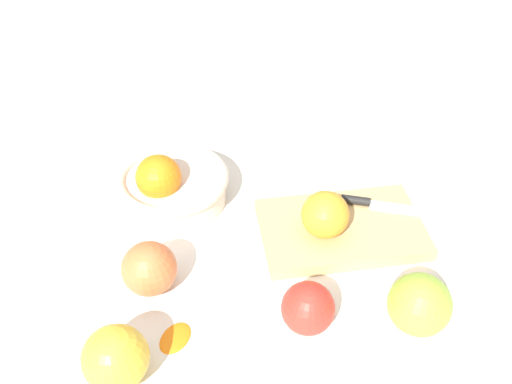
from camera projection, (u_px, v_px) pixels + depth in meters
name	position (u px, v px, depth m)	size (l,w,h in m)	color
ground_plane	(282.00, 258.00, 0.84)	(2.40, 2.40, 0.00)	silver
bowl	(170.00, 185.00, 0.92)	(0.18, 0.18, 0.10)	beige
cutting_board	(342.00, 229.00, 0.88)	(0.25, 0.15, 0.02)	tan
orange_on_board	(325.00, 215.00, 0.83)	(0.07, 0.07, 0.07)	orange
knife	(377.00, 204.00, 0.90)	(0.15, 0.07, 0.01)	silver
apple_mid_left	(149.00, 269.00, 0.78)	(0.08, 0.08, 0.08)	#CC6638
apple_front_center	(308.00, 308.00, 0.73)	(0.07, 0.07, 0.07)	red
apple_front_right	(419.00, 304.00, 0.73)	(0.08, 0.08, 0.08)	#8EB738
apple_front_left	(116.00, 358.00, 0.67)	(0.08, 0.08, 0.08)	gold
citrus_peel	(175.00, 336.00, 0.74)	(0.05, 0.04, 0.01)	orange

